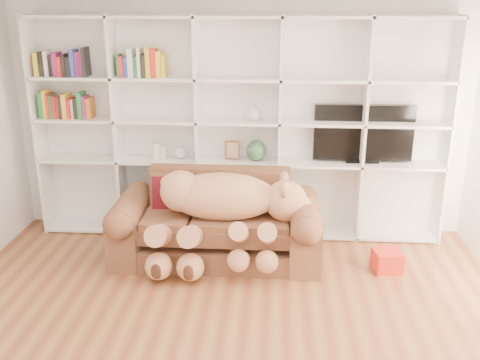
# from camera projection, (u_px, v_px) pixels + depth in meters

# --- Properties ---
(wall_back) EXTENTS (5.00, 0.02, 2.70)m
(wall_back) POSITION_uv_depth(u_px,v_px,m) (240.00, 113.00, 5.88)
(wall_back) COLOR white
(wall_back) RESTS_ON floor
(bookshelf) EXTENTS (4.43, 0.35, 2.40)m
(bookshelf) POSITION_uv_depth(u_px,v_px,m) (217.00, 119.00, 5.78)
(bookshelf) COLOR white
(bookshelf) RESTS_ON floor
(sofa) EXTENTS (2.08, 0.90, 0.87)m
(sofa) POSITION_uv_depth(u_px,v_px,m) (217.00, 227.00, 5.47)
(sofa) COLOR brown
(sofa) RESTS_ON floor
(teddy_bear) EXTENTS (1.59, 0.86, 0.92)m
(teddy_bear) POSITION_uv_depth(u_px,v_px,m) (223.00, 208.00, 5.21)
(teddy_bear) COLOR tan
(teddy_bear) RESTS_ON sofa
(throw_pillow) EXTENTS (0.38, 0.23, 0.38)m
(throw_pillow) POSITION_uv_depth(u_px,v_px,m) (171.00, 194.00, 5.54)
(throw_pillow) COLOR #5B0F1B
(throw_pillow) RESTS_ON sofa
(gift_box) EXTENTS (0.30, 0.28, 0.21)m
(gift_box) POSITION_uv_depth(u_px,v_px,m) (387.00, 261.00, 5.25)
(gift_box) COLOR red
(gift_box) RESTS_ON floor
(tv) EXTENTS (1.05, 0.18, 0.62)m
(tv) POSITION_uv_depth(u_px,v_px,m) (363.00, 134.00, 5.71)
(tv) COLOR black
(tv) RESTS_ON bookshelf
(picture_frame) EXTENTS (0.17, 0.03, 0.21)m
(picture_frame) POSITION_uv_depth(u_px,v_px,m) (232.00, 150.00, 5.82)
(picture_frame) COLOR #54371D
(picture_frame) RESTS_ON bookshelf
(green_vase) EXTENTS (0.22, 0.22, 0.22)m
(green_vase) POSITION_uv_depth(u_px,v_px,m) (256.00, 151.00, 5.80)
(green_vase) COLOR #2E5A3A
(green_vase) RESTS_ON bookshelf
(figurine_tall) EXTENTS (0.12, 0.12, 0.18)m
(figurine_tall) POSITION_uv_depth(u_px,v_px,m) (156.00, 151.00, 5.88)
(figurine_tall) COLOR silver
(figurine_tall) RESTS_ON bookshelf
(figurine_short) EXTENTS (0.08, 0.08, 0.14)m
(figurine_short) POSITION_uv_depth(u_px,v_px,m) (163.00, 153.00, 5.89)
(figurine_short) COLOR silver
(figurine_short) RESTS_ON bookshelf
(snow_globe) EXTENTS (0.13, 0.13, 0.13)m
(snow_globe) POSITION_uv_depth(u_px,v_px,m) (180.00, 153.00, 5.87)
(snow_globe) COLOR white
(snow_globe) RESTS_ON bookshelf
(shelf_vase) EXTENTS (0.18, 0.18, 0.18)m
(shelf_vase) POSITION_uv_depth(u_px,v_px,m) (253.00, 112.00, 5.67)
(shelf_vase) COLOR beige
(shelf_vase) RESTS_ON bookshelf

